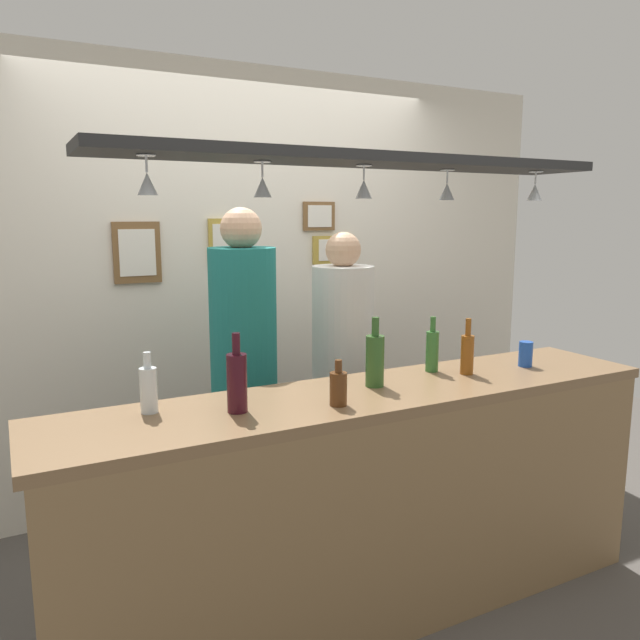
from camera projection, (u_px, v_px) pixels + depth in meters
ground_plane at (329, 568)px, 3.05m from camera, size 8.00×8.00×0.00m
back_wall at (245, 285)px, 3.80m from camera, size 4.40×0.06×2.60m
bar_counter at (389, 477)px, 2.50m from camera, size 2.70×0.55×1.00m
overhead_glass_rack at (366, 160)px, 2.46m from camera, size 2.20×0.36×0.04m
hanging_wineglass_far_left at (147, 182)px, 2.05m from camera, size 0.07×0.07×0.13m
hanging_wineglass_left at (263, 186)px, 2.30m from camera, size 0.07×0.07×0.13m
hanging_wineglass_center_left at (364, 188)px, 2.48m from camera, size 0.07×0.07×0.13m
hanging_wineglass_center at (447, 191)px, 2.73m from camera, size 0.07×0.07×0.13m
hanging_wineglass_center_right at (535, 191)px, 2.83m from camera, size 0.07×0.07×0.13m
person_middle_teal_shirt at (244, 346)px, 3.14m from camera, size 0.34×0.34×1.77m
person_right_white_patterned_shirt at (343, 351)px, 3.41m from camera, size 0.34×0.34×1.64m
bottle_beer_amber_tall at (467, 353)px, 2.83m from camera, size 0.06×0.06×0.26m
bottle_beer_brown_stubby at (338, 388)px, 2.37m from camera, size 0.07×0.07×0.18m
bottle_beer_green_import at (432, 350)px, 2.88m from camera, size 0.06×0.06×0.26m
bottle_champagne_green at (375, 359)px, 2.63m from camera, size 0.08×0.08×0.30m
bottle_soda_clear at (149, 388)px, 2.28m from camera, size 0.06×0.06×0.23m
bottle_wine_dark_red at (237, 381)px, 2.28m from camera, size 0.08×0.08×0.30m
drink_can at (526, 354)px, 2.98m from camera, size 0.07×0.07×0.12m
picture_frame_upper_small at (319, 216)px, 3.91m from camera, size 0.22×0.02×0.18m
picture_frame_caricature at (137, 253)px, 3.42m from camera, size 0.26×0.02×0.34m
picture_frame_lower_pair at (334, 250)px, 3.99m from camera, size 0.30×0.02×0.18m
picture_frame_crest at (224, 241)px, 3.64m from camera, size 0.18×0.02×0.26m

